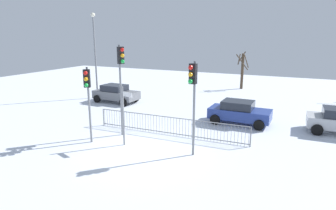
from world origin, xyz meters
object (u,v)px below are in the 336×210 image
traffic_light_foreground_right (193,88)px  direction_sign_post (124,113)px  traffic_light_rear_left (121,71)px  traffic_light_foreground_left (88,88)px  car_blue_near (239,112)px  street_lamp (95,48)px  bare_tree_centre (242,69)px  car_grey_mid (116,93)px

traffic_light_foreground_right → direction_sign_post: (-3.59, -0.19, -1.53)m
traffic_light_rear_left → traffic_light_foreground_left: size_ratio=1.27×
traffic_light_rear_left → traffic_light_foreground_right: traffic_light_rear_left is taller
car_blue_near → street_lamp: size_ratio=0.52×
traffic_light_foreground_left → direction_sign_post: 2.21m
street_lamp → direction_sign_post: bearing=-45.0°
traffic_light_foreground_right → direction_sign_post: bearing=9.6°
traffic_light_foreground_left → street_lamp: bearing=-83.0°
traffic_light_rear_left → bare_tree_centre: 17.74m
traffic_light_foreground_left → bare_tree_centre: bearing=-131.6°
traffic_light_rear_left → traffic_light_foreground_left: bearing=5.9°
traffic_light_foreground_left → traffic_light_foreground_right: 5.44m
direction_sign_post → traffic_light_foreground_left: bearing=-145.1°
traffic_light_foreground_right → traffic_light_rear_left: bearing=-6.2°
traffic_light_foreground_right → car_blue_near: size_ratio=1.16×
traffic_light_foreground_right → car_blue_near: traffic_light_foreground_right is taller
car_blue_near → street_lamp: 13.86m
traffic_light_foreground_left → traffic_light_foreground_right: size_ratio=0.90×
traffic_light_foreground_right → direction_sign_post: size_ratio=1.45×
traffic_light_rear_left → car_blue_near: traffic_light_rear_left is taller
direction_sign_post → bare_tree_centre: 18.73m
car_grey_mid → bare_tree_centre: bearing=54.8°
car_blue_near → bare_tree_centre: (-2.34, 12.33, 1.26)m
traffic_light_foreground_left → bare_tree_centre: (3.96, 19.11, -0.89)m
car_blue_near → car_grey_mid: bearing=172.3°
car_blue_near → street_lamp: street_lamp is taller
car_blue_near → bare_tree_centre: size_ratio=0.99×
traffic_light_foreground_left → street_lamp: size_ratio=0.54×
traffic_light_foreground_right → car_blue_near: 6.63m
traffic_light_foreground_right → bare_tree_centre: bearing=-79.1°
car_blue_near → bare_tree_centre: 12.61m
car_grey_mid → bare_tree_centre: size_ratio=1.00×
traffic_light_rear_left → traffic_light_foreground_right: 4.64m
traffic_light_foreground_left → traffic_light_foreground_right: bearing=157.6°
traffic_light_foreground_right → street_lamp: bearing=-28.1°
car_blue_near → street_lamp: bearing=170.7°
traffic_light_foreground_right → street_lamp: 14.92m
direction_sign_post → car_grey_mid: (-6.11, 7.89, -0.95)m
traffic_light_foreground_right → bare_tree_centre: (-1.42, 18.41, -1.22)m
direction_sign_post → car_blue_near: size_ratio=0.80×
traffic_light_foreground_left → car_grey_mid: size_ratio=1.03×
direction_sign_post → car_grey_mid: 10.02m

